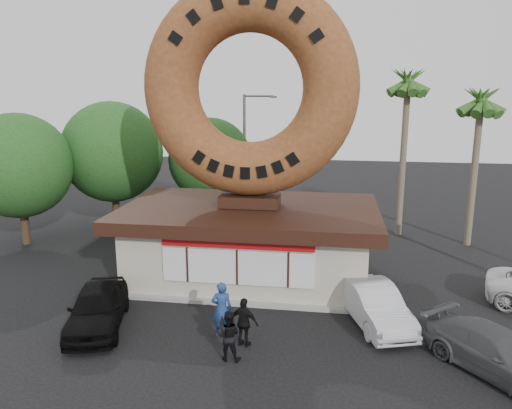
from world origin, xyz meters
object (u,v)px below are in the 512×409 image
object	(u,v)px
person_left	(222,309)
person_right	(244,322)
giant_donut	(250,89)
car_grey	(497,352)
donut_shop	(250,239)
street_lamp	(247,151)
car_black	(97,307)
car_silver	(374,305)
person_center	(228,336)

from	to	relation	value
person_left	person_right	size ratio (longest dim) A/B	1.16
giant_donut	person_right	size ratio (longest dim) A/B	5.40
giant_donut	person_right	world-z (taller)	giant_donut
person_left	car_grey	bearing A→B (deg)	161.34
donut_shop	person_left	size ratio (longest dim) A/B	5.74
street_lamp	car_black	xyz separation A→B (m)	(-2.70, -15.72, -3.72)
donut_shop	person_right	world-z (taller)	donut_shop
street_lamp	car_silver	bearing A→B (deg)	-63.05
car_black	street_lamp	bearing A→B (deg)	64.89
giant_donut	car_grey	size ratio (longest dim) A/B	1.99
street_lamp	person_right	bearing A→B (deg)	-80.58
street_lamp	car_black	distance (m)	16.38
donut_shop	giant_donut	size ratio (longest dim) A/B	1.23
donut_shop	car_silver	distance (m)	6.59
car_silver	street_lamp	bearing A→B (deg)	98.76
person_left	person_center	size ratio (longest dim) A/B	1.20
donut_shop	car_black	distance (m)	7.37
person_center	car_grey	bearing A→B (deg)	-175.70
donut_shop	car_silver	bearing A→B (deg)	-36.72
donut_shop	street_lamp	bearing A→B (deg)	100.50
car_silver	car_grey	xyz separation A→B (m)	(3.38, -2.77, -0.06)
street_lamp	car_grey	distance (m)	20.05
car_grey	street_lamp	bearing A→B (deg)	82.55
person_left	car_grey	distance (m)	8.71
donut_shop	car_grey	distance (m)	10.93
car_black	car_silver	world-z (taller)	car_black
giant_donut	car_black	xyz separation A→B (m)	(-4.56, -5.72, -7.59)
giant_donut	car_silver	distance (m)	10.03
person_left	car_black	world-z (taller)	person_left
car_silver	car_grey	bearing A→B (deg)	-57.60
person_center	car_black	world-z (taller)	person_center
donut_shop	person_center	distance (m)	7.22
donut_shop	person_left	world-z (taller)	donut_shop
person_center	car_silver	xyz separation A→B (m)	(4.71, 3.25, -0.09)
giant_donut	person_right	distance (m)	9.80
donut_shop	person_right	size ratio (longest dim) A/B	6.66
person_right	car_black	size ratio (longest dim) A/B	0.38
giant_donut	person_left	world-z (taller)	giant_donut
donut_shop	street_lamp	distance (m)	10.54
person_left	car_black	size ratio (longest dim) A/B	0.44
donut_shop	person_right	xyz separation A→B (m)	(0.84, -6.23, -0.92)
giant_donut	person_center	bearing A→B (deg)	-86.01
person_right	car_black	xyz separation A→B (m)	(-5.40, 0.52, -0.08)
person_right	donut_shop	bearing A→B (deg)	-66.40
person_right	car_black	bearing A→B (deg)	10.40
donut_shop	person_center	bearing A→B (deg)	-86.00
person_right	car_black	world-z (taller)	person_right
car_grey	person_center	bearing A→B (deg)	143.83
person_left	car_silver	distance (m)	5.55
person_center	car_grey	world-z (taller)	person_center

